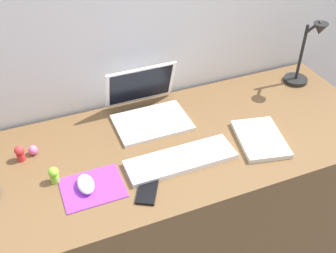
{
  "coord_description": "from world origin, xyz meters",
  "views": [
    {
      "loc": [
        -0.46,
        -1.11,
        1.78
      ],
      "look_at": [
        -0.01,
        0.0,
        0.83
      ],
      "focal_mm": 43.8,
      "sensor_mm": 36.0,
      "label": 1
    }
  ],
  "objects_px": {
    "mouse": "(86,184)",
    "cell_phone": "(148,190)",
    "laptop": "(147,106)",
    "keyboard": "(180,160)",
    "toy_figurine_red": "(20,153)",
    "toy_figurine_lime": "(54,174)",
    "notebook_pad": "(260,139)",
    "toy_figurine_pink": "(33,150)",
    "desk_lamp": "(306,55)"
  },
  "relations": [
    {
      "from": "mouse",
      "to": "cell_phone",
      "type": "bearing_deg",
      "value": -25.39
    },
    {
      "from": "laptop",
      "to": "keyboard",
      "type": "bearing_deg",
      "value": -87.27
    },
    {
      "from": "toy_figurine_red",
      "to": "toy_figurine_lime",
      "type": "bearing_deg",
      "value": -58.8
    },
    {
      "from": "notebook_pad",
      "to": "toy_figurine_pink",
      "type": "height_order",
      "value": "toy_figurine_pink"
    },
    {
      "from": "laptop",
      "to": "toy_figurine_red",
      "type": "height_order",
      "value": "laptop"
    },
    {
      "from": "toy_figurine_red",
      "to": "cell_phone",
      "type": "bearing_deg",
      "value": -40.38
    },
    {
      "from": "keyboard",
      "to": "toy_figurine_red",
      "type": "xyz_separation_m",
      "value": [
        -0.54,
        0.23,
        0.02
      ]
    },
    {
      "from": "toy_figurine_pink",
      "to": "mouse",
      "type": "bearing_deg",
      "value": -60.02
    },
    {
      "from": "cell_phone",
      "to": "notebook_pad",
      "type": "distance_m",
      "value": 0.51
    },
    {
      "from": "notebook_pad",
      "to": "toy_figurine_lime",
      "type": "height_order",
      "value": "toy_figurine_lime"
    },
    {
      "from": "cell_phone",
      "to": "toy_figurine_pink",
      "type": "bearing_deg",
      "value": 163.48
    },
    {
      "from": "cell_phone",
      "to": "toy_figurine_red",
      "type": "height_order",
      "value": "toy_figurine_red"
    },
    {
      "from": "laptop",
      "to": "toy_figurine_pink",
      "type": "bearing_deg",
      "value": -172.1
    },
    {
      "from": "notebook_pad",
      "to": "mouse",
      "type": "bearing_deg",
      "value": -168.72
    },
    {
      "from": "cell_phone",
      "to": "toy_figurine_pink",
      "type": "relative_size",
      "value": 3.32
    },
    {
      "from": "keyboard",
      "to": "notebook_pad",
      "type": "distance_m",
      "value": 0.34
    },
    {
      "from": "laptop",
      "to": "mouse",
      "type": "distance_m",
      "value": 0.46
    },
    {
      "from": "mouse",
      "to": "cell_phone",
      "type": "height_order",
      "value": "mouse"
    },
    {
      "from": "toy_figurine_lime",
      "to": "mouse",
      "type": "bearing_deg",
      "value": -38.38
    },
    {
      "from": "mouse",
      "to": "laptop",
      "type": "bearing_deg",
      "value": 43.11
    },
    {
      "from": "cell_phone",
      "to": "desk_lamp",
      "type": "distance_m",
      "value": 0.97
    },
    {
      "from": "laptop",
      "to": "toy_figurine_lime",
      "type": "height_order",
      "value": "laptop"
    },
    {
      "from": "desk_lamp",
      "to": "notebook_pad",
      "type": "height_order",
      "value": "desk_lamp"
    },
    {
      "from": "notebook_pad",
      "to": "desk_lamp",
      "type": "bearing_deg",
      "value": 47.61
    },
    {
      "from": "keyboard",
      "to": "laptop",
      "type": "bearing_deg",
      "value": 92.73
    },
    {
      "from": "laptop",
      "to": "cell_phone",
      "type": "height_order",
      "value": "laptop"
    },
    {
      "from": "toy_figurine_lime",
      "to": "cell_phone",
      "type": "bearing_deg",
      "value": -30.04
    },
    {
      "from": "toy_figurine_lime",
      "to": "toy_figurine_pink",
      "type": "relative_size",
      "value": 1.63
    },
    {
      "from": "mouse",
      "to": "desk_lamp",
      "type": "distance_m",
      "value": 1.12
    },
    {
      "from": "laptop",
      "to": "toy_figurine_lime",
      "type": "relative_size",
      "value": 4.76
    },
    {
      "from": "desk_lamp",
      "to": "toy_figurine_lime",
      "type": "relative_size",
      "value": 5.33
    },
    {
      "from": "desk_lamp",
      "to": "toy_figurine_pink",
      "type": "xyz_separation_m",
      "value": [
        -1.22,
        -0.03,
        -0.14
      ]
    },
    {
      "from": "keyboard",
      "to": "mouse",
      "type": "bearing_deg",
      "value": -179.96
    },
    {
      "from": "laptop",
      "to": "toy_figurine_red",
      "type": "relative_size",
      "value": 4.68
    },
    {
      "from": "cell_phone",
      "to": "mouse",
      "type": "bearing_deg",
      "value": -176.56
    },
    {
      "from": "mouse",
      "to": "toy_figurine_pink",
      "type": "relative_size",
      "value": 2.49
    },
    {
      "from": "mouse",
      "to": "toy_figurine_pink",
      "type": "bearing_deg",
      "value": 119.98
    },
    {
      "from": "laptop",
      "to": "toy_figurine_lime",
      "type": "bearing_deg",
      "value": -150.68
    },
    {
      "from": "cell_phone",
      "to": "notebook_pad",
      "type": "xyz_separation_m",
      "value": [
        0.5,
        0.08,
        0.01
      ]
    },
    {
      "from": "cell_phone",
      "to": "desk_lamp",
      "type": "xyz_separation_m",
      "value": [
        0.89,
        0.36,
        0.15
      ]
    },
    {
      "from": "keyboard",
      "to": "toy_figurine_pink",
      "type": "xyz_separation_m",
      "value": [
        -0.49,
        0.25,
        0.01
      ]
    },
    {
      "from": "laptop",
      "to": "notebook_pad",
      "type": "bearing_deg",
      "value": -42.15
    },
    {
      "from": "toy_figurine_red",
      "to": "laptop",
      "type": "bearing_deg",
      "value": 8.77
    },
    {
      "from": "notebook_pad",
      "to": "toy_figurine_lime",
      "type": "distance_m",
      "value": 0.79
    },
    {
      "from": "laptop",
      "to": "toy_figurine_pink",
      "type": "xyz_separation_m",
      "value": [
        -0.48,
        -0.07,
        -0.03
      ]
    },
    {
      "from": "toy_figurine_red",
      "to": "toy_figurine_pink",
      "type": "xyz_separation_m",
      "value": [
        0.05,
        0.01,
        -0.02
      ]
    },
    {
      "from": "laptop",
      "to": "cell_phone",
      "type": "xyz_separation_m",
      "value": [
        -0.14,
        -0.4,
        -0.05
      ]
    },
    {
      "from": "mouse",
      "to": "notebook_pad",
      "type": "height_order",
      "value": "mouse"
    },
    {
      "from": "desk_lamp",
      "to": "toy_figurine_pink",
      "type": "bearing_deg",
      "value": -178.82
    },
    {
      "from": "notebook_pad",
      "to": "toy_figurine_red",
      "type": "height_order",
      "value": "toy_figurine_red"
    }
  ]
}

